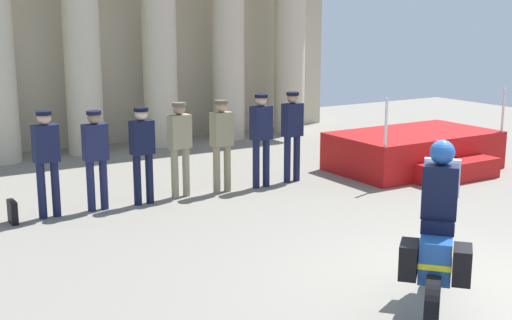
# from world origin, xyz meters

# --- Properties ---
(ground_plane) EXTENTS (28.00, 28.00, 0.00)m
(ground_plane) POSITION_xyz_m (0.00, 0.00, 0.00)
(ground_plane) COLOR gray
(colonnade_backdrop) EXTENTS (12.89, 1.68, 5.96)m
(colonnade_backdrop) POSITION_xyz_m (-0.27, 10.79, 3.12)
(colonnade_backdrop) COLOR #B6AB91
(colonnade_backdrop) RESTS_ON ground_plane
(reviewing_stand) EXTENTS (3.37, 2.46, 1.68)m
(reviewing_stand) POSITION_xyz_m (4.07, 5.05, 0.38)
(reviewing_stand) COLOR #B71414
(reviewing_stand) RESTS_ON ground_plane
(officer_in_row_0) EXTENTS (0.39, 0.25, 1.70)m
(officer_in_row_0) POSITION_xyz_m (-3.35, 5.59, 1.01)
(officer_in_row_0) COLOR #141938
(officer_in_row_0) RESTS_ON ground_plane
(officer_in_row_1) EXTENTS (0.39, 0.25, 1.65)m
(officer_in_row_1) POSITION_xyz_m (-2.56, 5.59, 0.97)
(officer_in_row_1) COLOR #191E42
(officer_in_row_1) RESTS_ON ground_plane
(officer_in_row_2) EXTENTS (0.39, 0.25, 1.65)m
(officer_in_row_2) POSITION_xyz_m (-1.77, 5.54, 0.98)
(officer_in_row_2) COLOR black
(officer_in_row_2) RESTS_ON ground_plane
(officer_in_row_3) EXTENTS (0.39, 0.25, 1.68)m
(officer_in_row_3) POSITION_xyz_m (-1.03, 5.64, 0.99)
(officer_in_row_3) COLOR gray
(officer_in_row_3) RESTS_ON ground_plane
(officer_in_row_4) EXTENTS (0.39, 0.25, 1.68)m
(officer_in_row_4) POSITION_xyz_m (-0.25, 5.54, 0.99)
(officer_in_row_4) COLOR #847A5B
(officer_in_row_4) RESTS_ON ground_plane
(officer_in_row_5) EXTENTS (0.39, 0.25, 1.74)m
(officer_in_row_5) POSITION_xyz_m (0.55, 5.48, 1.03)
(officer_in_row_5) COLOR #141938
(officer_in_row_5) RESTS_ON ground_plane
(officer_in_row_6) EXTENTS (0.39, 0.25, 1.73)m
(officer_in_row_6) POSITION_xyz_m (1.29, 5.55, 1.02)
(officer_in_row_6) COLOR #141938
(officer_in_row_6) RESTS_ON ground_plane
(motorcycle_with_rider) EXTENTS (1.64, 1.48, 1.90)m
(motorcycle_with_rider) POSITION_xyz_m (-0.75, -0.14, 0.79)
(motorcycle_with_rider) COLOR black
(motorcycle_with_rider) RESTS_ON ground_plane
(briefcase_on_ground) EXTENTS (0.10, 0.32, 0.36)m
(briefcase_on_ground) POSITION_xyz_m (-3.92, 5.57, 0.18)
(briefcase_on_ground) COLOR black
(briefcase_on_ground) RESTS_ON ground_plane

